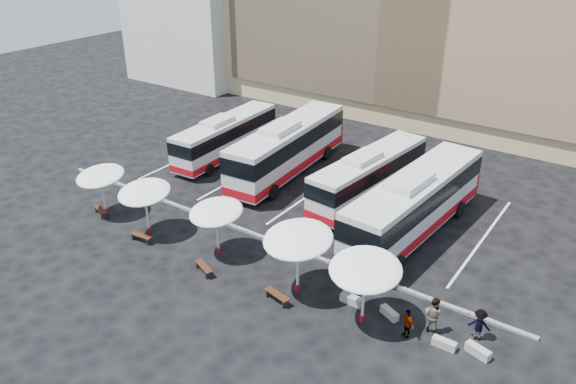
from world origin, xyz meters
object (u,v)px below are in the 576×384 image
Objects in this scene: wood_bench_3 at (277,296)px; passenger_1 at (433,315)px; conc_bench_3 at (478,351)px; passenger_3 at (479,325)px; passenger_2 at (407,323)px; conc_bench_2 at (444,344)px; sunshade_1 at (144,192)px; sunshade_4 at (365,270)px; conc_bench_0 at (351,300)px; bus_3 at (415,203)px; bus_1 at (288,146)px; wood_bench_0 at (100,211)px; wood_bench_1 at (141,237)px; bus_0 at (226,136)px; conc_bench_1 at (389,313)px; sunshade_3 at (298,239)px; sunshade_0 at (100,176)px; passenger_0 at (348,281)px; wood_bench_2 at (204,267)px; sunshade_2 at (216,212)px; bus_2 at (369,174)px.

wood_bench_3 is 0.84× the size of passenger_1.
passenger_1 is (-2.33, 0.34, 0.74)m from conc_bench_3.
passenger_2 is at bearing 21.28° from passenger_3.
passenger_1 reaches higher than conc_bench_2.
sunshade_1 reaches higher than passenger_2.
conc_bench_0 is at bearing 138.95° from sunshade_4.
passenger_2 is (3.62, -9.02, -1.39)m from bus_3.
bus_1 is at bearing 148.01° from conc_bench_3.
conc_bench_3 is (24.66, 1.15, -0.13)m from wood_bench_0.
wood_bench_1 is 0.93× the size of passenger_3.
conc_bench_1 is (19.83, -11.05, -1.59)m from bus_0.
sunshade_3 is 3.70× the size of conc_bench_2.
passenger_2 is (21.37, 0.12, -1.96)m from sunshade_0.
bus_1 is 12.56m from sunshade_1.
conc_bench_2 is (3.02, -0.58, 0.01)m from conc_bench_1.
bus_3 is 7.99m from passenger_0.
conc_bench_3 is 2.47m from passenger_1.
passenger_0 is (-2.51, 0.26, 0.73)m from conc_bench_1.
wood_bench_0 is (-4.34, -0.23, -2.48)m from sunshade_1.
wood_bench_2 is at bearing 25.21° from passenger_1.
sunshade_4 is 2.99m from passenger_0.
bus_1 is (5.93, 0.22, 0.36)m from bus_0.
conc_bench_1 is at bearing -31.74° from bus_0.
sunshade_3 is at bearing -57.54° from bus_1.
bus_0 reaches higher than conc_bench_0.
wood_bench_3 is at bearing 170.30° from passenger_0.
sunshade_2 is 5.54m from wood_bench_1.
bus_3 is 8.53m from conc_bench_0.
passenger_2 is (12.02, -0.45, -1.97)m from sunshade_2.
sunshade_1 reaches higher than wood_bench_0.
sunshade_1 is (3.98, -12.17, 1.03)m from bus_0.
passenger_3 is (6.59, 0.60, -0.11)m from passenger_0.
bus_2 is 7.16× the size of wood_bench_3.
bus_2 is at bearing 152.81° from bus_3.
sunshade_4 is at bearing 0.65° from wood_bench_0.
bus_2 reaches higher than passenger_2.
sunshade_2 reaches higher than wood_bench_2.
sunshade_0 is 2.73× the size of conc_bench_3.
sunshade_2 is 3.10× the size of conc_bench_2.
sunshade_4 is at bearing -170.20° from conc_bench_3.
passenger_2 is at bearing 0.31° from sunshade_0.
bus_1 reaches higher than passenger_0.
bus_3 is 8.72× the size of wood_bench_2.
conc_bench_1 is at bearing 2.29° from sunshade_2.
wood_bench_0 is at bearing -94.29° from bus_0.
passenger_1 is 2.09m from passenger_3.
passenger_0 is at bearing -168.94° from passenger_2.
bus_3 is 19.98m from sunshade_0.
passenger_3 is (4.09, 0.86, 0.62)m from conc_bench_1.
conc_bench_0 is 0.93m from passenger_0.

